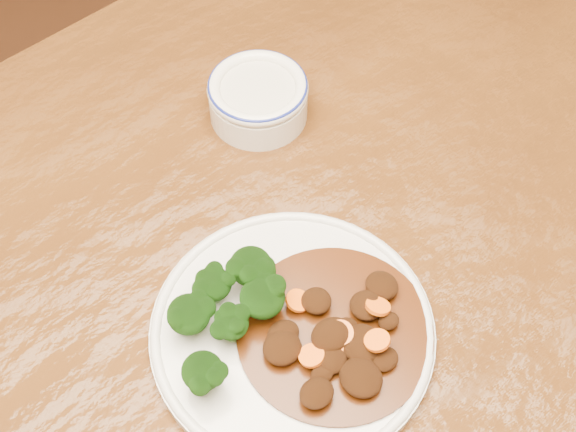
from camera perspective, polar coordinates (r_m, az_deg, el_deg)
dining_table at (r=0.88m, az=-5.04°, el=-9.16°), size 1.53×0.94×0.75m
dinner_plate at (r=0.79m, az=0.31°, el=-8.14°), size 0.28×0.28×0.02m
broccoli_florets at (r=0.76m, az=-4.31°, el=-6.41°), size 0.14×0.10×0.05m
mince_stew at (r=0.77m, az=3.66°, el=-8.65°), size 0.19×0.19×0.03m
dip_bowl at (r=0.94m, az=-2.14°, el=8.45°), size 0.12×0.12×0.05m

